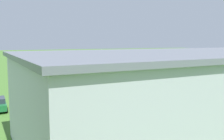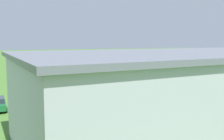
{
  "view_description": "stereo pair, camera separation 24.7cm",
  "coord_description": "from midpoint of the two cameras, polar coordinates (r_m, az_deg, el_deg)",
  "views": [
    {
      "loc": [
        14.65,
        50.81,
        8.61
      ],
      "look_at": [
        -5.83,
        8.11,
        3.23
      ],
      "focal_mm": 41.56,
      "sensor_mm": 36.0,
      "label": 1
    },
    {
      "loc": [
        14.43,
        50.92,
        8.61
      ],
      "look_at": [
        -5.83,
        8.11,
        3.23
      ],
      "focal_mm": 41.56,
      "sensor_mm": 36.0,
      "label": 2
    }
  ],
  "objects": [
    {
      "name": "person_crossing_taxiway",
      "position": [
        46.51,
        10.16,
        -3.19
      ],
      "size": [
        0.54,
        0.54,
        1.76
      ],
      "color": "orange",
      "rests_on": "ground_plane"
    },
    {
      "name": "biplane",
      "position": [
        57.6,
        -1.4,
        2.47
      ],
      "size": [
        8.88,
        7.65,
        3.78
      ],
      "color": "silver"
    },
    {
      "name": "car_yellow",
      "position": [
        35.21,
        -13.19,
        -6.43
      ],
      "size": [
        2.63,
        4.76,
        1.63
      ],
      "color": "gold",
      "rests_on": "ground_plane"
    },
    {
      "name": "ground_plane",
      "position": [
        53.6,
        -9.56,
        -2.85
      ],
      "size": [
        400.0,
        400.0,
        0.0
      ],
      "primitive_type": "plane",
      "color": "#47752D"
    },
    {
      "name": "hangar",
      "position": [
        24.18,
        15.1,
        -5.12
      ],
      "size": [
        28.91,
        16.42,
        7.66
      ],
      "color": "#B7BCC6",
      "rests_on": "ground_plane"
    },
    {
      "name": "person_watching_takeoff",
      "position": [
        39.57,
        -1.58,
        -4.84
      ],
      "size": [
        0.52,
        0.52,
        1.69
      ],
      "color": "#3F3F47",
      "rests_on": "ground_plane"
    },
    {
      "name": "car_red",
      "position": [
        44.02,
        15.32,
        -3.91
      ],
      "size": [
        2.62,
        4.23,
        1.63
      ],
      "color": "red",
      "rests_on": "ground_plane"
    }
  ]
}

